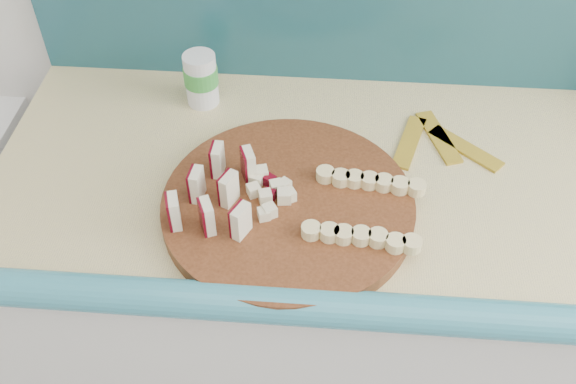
% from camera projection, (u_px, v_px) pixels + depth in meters
% --- Properties ---
extents(kitchen_counter, '(2.20, 0.63, 0.91)m').
position_uv_depth(kitchen_counter, '(533.00, 324.00, 1.47)').
color(kitchen_counter, silver).
rests_on(kitchen_counter, ground).
extents(cutting_board, '(0.47, 0.47, 0.03)m').
position_uv_depth(cutting_board, '(288.00, 206.00, 1.08)').
color(cutting_board, '#3E1E0D').
rests_on(cutting_board, kitchen_counter).
extents(apple_wedges, '(0.13, 0.17, 0.06)m').
position_uv_depth(apple_wedges, '(216.00, 191.00, 1.05)').
color(apple_wedges, beige).
rests_on(apple_wedges, cutting_board).
extents(apple_chunks, '(0.06, 0.07, 0.02)m').
position_uv_depth(apple_chunks, '(272.00, 194.00, 1.07)').
color(apple_chunks, '#FDEDCB').
rests_on(apple_chunks, cutting_board).
extents(banana_slices, '(0.20, 0.18, 0.02)m').
position_uv_depth(banana_slices, '(366.00, 207.00, 1.05)').
color(banana_slices, '#DFCB88').
rests_on(banana_slices, cutting_board).
extents(canister, '(0.07, 0.07, 0.11)m').
position_uv_depth(canister, '(201.00, 78.00, 1.26)').
color(canister, silver).
rests_on(canister, kitchen_counter).
extents(banana_peel, '(0.21, 0.17, 0.01)m').
position_uv_depth(banana_peel, '(438.00, 142.00, 1.21)').
color(banana_peel, '#B39622').
rests_on(banana_peel, kitchen_counter).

